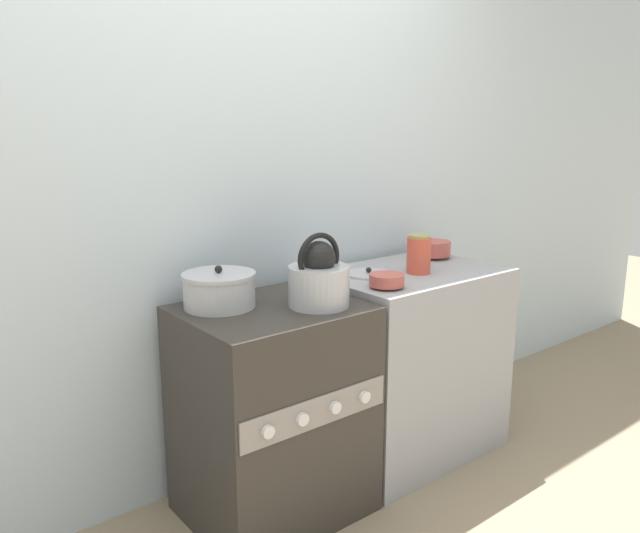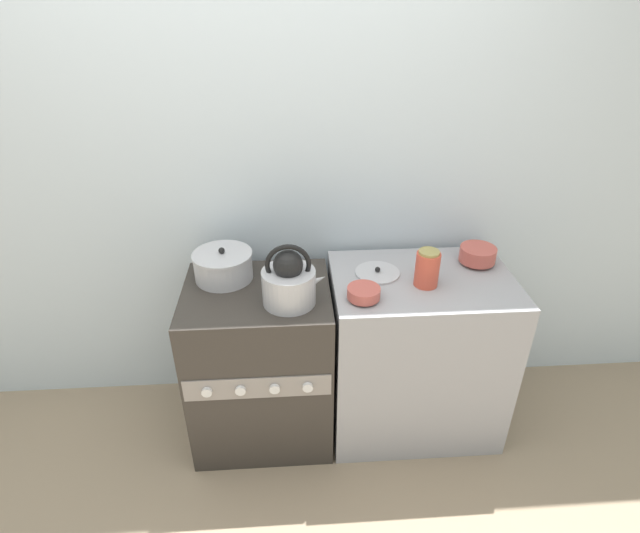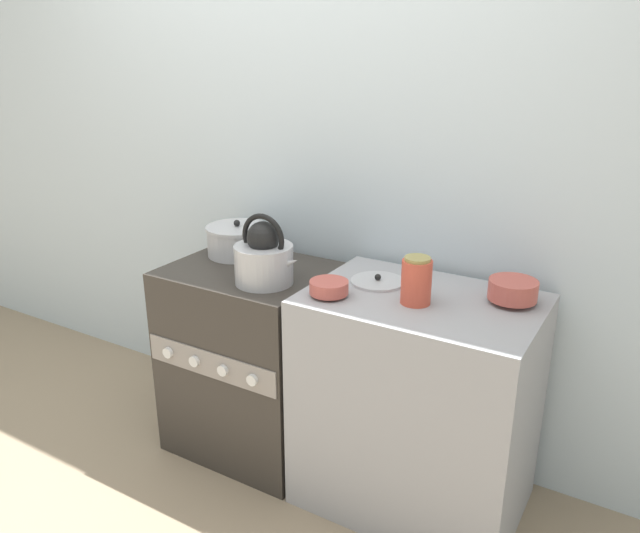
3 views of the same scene
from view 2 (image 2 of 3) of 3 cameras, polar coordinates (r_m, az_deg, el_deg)
The scene contains 10 objects.
ground_plane at distance 2.56m, azimuth -6.37°, elevation -21.89°, with size 12.00×12.00×0.00m, color gray.
wall_back at distance 2.34m, azimuth -7.64°, elevation 10.94°, with size 7.00×0.06×2.50m.
stove at distance 2.44m, azimuth -6.73°, elevation -10.92°, with size 0.65×0.56×0.82m.
counter at distance 2.51m, azimuth 10.77°, elevation -9.62°, with size 0.81×0.56×0.85m.
kettle at distance 2.06m, azimuth -3.53°, elevation -1.70°, with size 0.27×0.22×0.27m.
cooking_pot at distance 2.28m, azimuth -10.99°, elevation 0.10°, with size 0.27×0.27×0.16m.
enamel_bowl at distance 2.43m, azimuth 17.57°, elevation 1.32°, with size 0.17×0.17×0.08m.
small_ceramic_bowl at distance 2.07m, azimuth 5.01°, elevation -3.02°, with size 0.14×0.14×0.06m.
storage_jar at distance 2.18m, azimuth 12.15°, elevation -0.21°, with size 0.10×0.10×0.17m.
loose_pot_lid at distance 2.27m, azimuth 6.57°, elevation -0.69°, with size 0.20×0.20×0.03m.
Camera 2 is at (0.16, -1.58, 2.01)m, focal length 28.00 mm.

